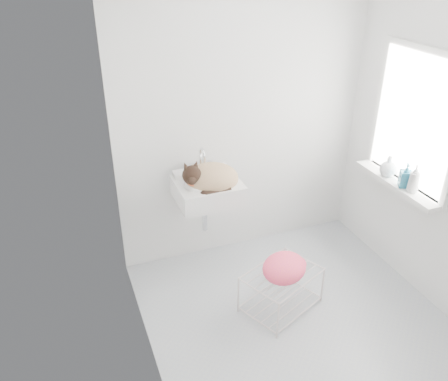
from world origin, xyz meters
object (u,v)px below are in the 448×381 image
object	(u,v)px
wire_rack	(281,291)
bottle_a	(412,192)
cat	(210,178)
bottle_c	(387,175)
sink	(207,182)
bottle_b	(404,186)

from	to	relation	value
wire_rack	bottle_a	world-z (taller)	bottle_a
cat	bottle_a	size ratio (longest dim) A/B	2.61
wire_rack	bottle_a	xyz separation A→B (m)	(1.06, -0.04, 0.70)
bottle_c	sink	bearing A→B (deg)	163.34
bottle_b	sink	bearing A→B (deg)	155.99
wire_rack	bottle_b	world-z (taller)	bottle_b
sink	bottle_a	distance (m)	1.58
bottle_b	bottle_a	bearing A→B (deg)	-90.00
sink	bottle_a	size ratio (longest dim) A/B	2.73
cat	wire_rack	xyz separation A→B (m)	(0.34, -0.66, -0.74)
sink	bottle_a	xyz separation A→B (m)	(1.41, -0.72, 0.00)
sink	cat	size ratio (longest dim) A/B	1.04
bottle_a	bottle_b	bearing A→B (deg)	90.00
wire_rack	bottle_c	bearing A→B (deg)	13.60
cat	bottle_c	xyz separation A→B (m)	(1.40, -0.40, -0.04)
wire_rack	bottle_c	size ratio (longest dim) A/B	3.16
cat	wire_rack	distance (m)	1.05
bottle_a	bottle_b	world-z (taller)	bottle_b
sink	wire_rack	xyz separation A→B (m)	(0.36, -0.68, -0.70)
cat	bottle_b	distance (m)	1.53
cat	bottle_c	bearing A→B (deg)	-2.28
cat	wire_rack	size ratio (longest dim) A/B	0.89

